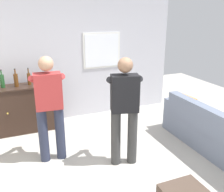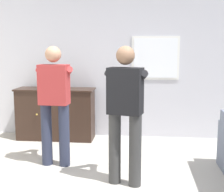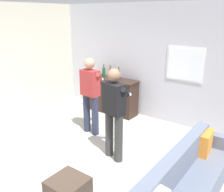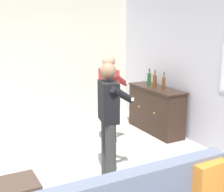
{
  "view_description": "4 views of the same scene",
  "coord_description": "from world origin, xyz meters",
  "px_view_note": "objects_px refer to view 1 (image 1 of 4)",
  "views": [
    {
      "loc": [
        -0.96,
        -2.61,
        2.27
      ],
      "look_at": [
        0.4,
        0.69,
        1.07
      ],
      "focal_mm": 40.0,
      "sensor_mm": 36.0,
      "label": 1
    },
    {
      "loc": [
        0.73,
        -3.12,
        1.66
      ],
      "look_at": [
        0.36,
        0.55,
        1.08
      ],
      "focal_mm": 50.0,
      "sensor_mm": 36.0,
      "label": 2
    },
    {
      "loc": [
        2.9,
        -2.77,
        2.54
      ],
      "look_at": [
        0.39,
        0.62,
        1.15
      ],
      "focal_mm": 40.0,
      "sensor_mm": 36.0,
      "label": 3
    },
    {
      "loc": [
        4.16,
        -1.38,
        2.19
      ],
      "look_at": [
        0.26,
        0.69,
        1.16
      ],
      "focal_mm": 50.0,
      "sensor_mm": 36.0,
      "label": 4
    }
  ],
  "objects_px": {
    "couch": "(221,139)",
    "person_standing_right": "(124,107)",
    "sideboard_cabinet": "(23,109)",
    "bottle_liquor_amber": "(29,79)",
    "person_standing_left": "(49,105)",
    "bottle_spirits_clear": "(16,80)",
    "bottle_wine_green": "(2,81)"
  },
  "relations": [
    {
      "from": "couch",
      "to": "person_standing_left",
      "type": "distance_m",
      "value": 2.79
    },
    {
      "from": "couch",
      "to": "bottle_liquor_amber",
      "type": "bearing_deg",
      "value": 139.79
    },
    {
      "from": "bottle_liquor_amber",
      "to": "person_standing_left",
      "type": "height_order",
      "value": "person_standing_left"
    },
    {
      "from": "bottle_wine_green",
      "to": "bottle_liquor_amber",
      "type": "distance_m",
      "value": 0.48
    },
    {
      "from": "couch",
      "to": "person_standing_right",
      "type": "bearing_deg",
      "value": 163.09
    },
    {
      "from": "couch",
      "to": "person_standing_right",
      "type": "relative_size",
      "value": 1.55
    },
    {
      "from": "bottle_wine_green",
      "to": "bottle_spirits_clear",
      "type": "xyz_separation_m",
      "value": [
        0.24,
        -0.03,
        0.0
      ]
    },
    {
      "from": "bottle_spirits_clear",
      "to": "sideboard_cabinet",
      "type": "bearing_deg",
      "value": 7.83
    },
    {
      "from": "couch",
      "to": "person_standing_left",
      "type": "bearing_deg",
      "value": 158.61
    },
    {
      "from": "sideboard_cabinet",
      "to": "bottle_wine_green",
      "type": "xyz_separation_m",
      "value": [
        -0.29,
        0.02,
        0.59
      ]
    },
    {
      "from": "bottle_liquor_amber",
      "to": "bottle_spirits_clear",
      "type": "distance_m",
      "value": 0.24
    },
    {
      "from": "bottle_spirits_clear",
      "to": "couch",
      "type": "bearing_deg",
      "value": -37.34
    },
    {
      "from": "person_standing_right",
      "to": "bottle_wine_green",
      "type": "bearing_deg",
      "value": 132.66
    },
    {
      "from": "person_standing_left",
      "to": "person_standing_right",
      "type": "xyz_separation_m",
      "value": [
        1.02,
        -0.53,
        0.0
      ]
    },
    {
      "from": "bottle_liquor_amber",
      "to": "person_standing_right",
      "type": "height_order",
      "value": "person_standing_right"
    },
    {
      "from": "bottle_spirits_clear",
      "to": "bottle_liquor_amber",
      "type": "bearing_deg",
      "value": 9.92
    },
    {
      "from": "bottle_spirits_clear",
      "to": "person_standing_right",
      "type": "xyz_separation_m",
      "value": [
        1.43,
        -1.78,
        -0.12
      ]
    },
    {
      "from": "person_standing_left",
      "to": "person_standing_right",
      "type": "relative_size",
      "value": 1.0
    },
    {
      "from": "bottle_wine_green",
      "to": "bottle_liquor_amber",
      "type": "height_order",
      "value": "bottle_wine_green"
    },
    {
      "from": "couch",
      "to": "sideboard_cabinet",
      "type": "distance_m",
      "value": 3.67
    },
    {
      "from": "couch",
      "to": "bottle_spirits_clear",
      "type": "bearing_deg",
      "value": 142.66
    },
    {
      "from": "bottle_liquor_amber",
      "to": "bottle_spirits_clear",
      "type": "height_order",
      "value": "bottle_spirits_clear"
    },
    {
      "from": "couch",
      "to": "bottle_liquor_amber",
      "type": "height_order",
      "value": "bottle_liquor_amber"
    },
    {
      "from": "couch",
      "to": "person_standing_right",
      "type": "distance_m",
      "value": 1.7
    },
    {
      "from": "sideboard_cabinet",
      "to": "bottle_liquor_amber",
      "type": "xyz_separation_m",
      "value": [
        0.18,
        0.03,
        0.58
      ]
    },
    {
      "from": "sideboard_cabinet",
      "to": "person_standing_right",
      "type": "bearing_deg",
      "value": -52.51
    },
    {
      "from": "bottle_liquor_amber",
      "to": "person_standing_left",
      "type": "relative_size",
      "value": 0.2
    },
    {
      "from": "bottle_liquor_amber",
      "to": "person_standing_right",
      "type": "distance_m",
      "value": 2.18
    },
    {
      "from": "person_standing_left",
      "to": "bottle_spirits_clear",
      "type": "bearing_deg",
      "value": 108.2
    },
    {
      "from": "bottle_spirits_clear",
      "to": "person_standing_left",
      "type": "bearing_deg",
      "value": -71.8
    },
    {
      "from": "person_standing_right",
      "to": "couch",
      "type": "bearing_deg",
      "value": -16.91
    },
    {
      "from": "person_standing_right",
      "to": "sideboard_cabinet",
      "type": "bearing_deg",
      "value": 127.49
    }
  ]
}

